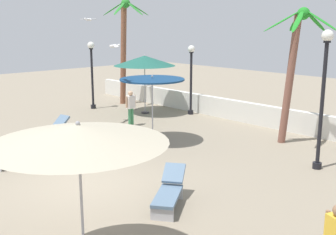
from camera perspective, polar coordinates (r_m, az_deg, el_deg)
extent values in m
plane|color=gray|center=(12.58, -11.37, -8.52)|extent=(56.00, 56.00, 0.00)
cube|color=silver|center=(18.98, 13.89, 0.07)|extent=(25.20, 0.30, 0.95)
cylinder|color=#333338|center=(21.50, -3.12, 0.69)|extent=(0.40, 0.40, 0.08)
cylinder|color=#A5A5AD|center=(21.28, -3.16, 3.86)|extent=(0.05, 0.05, 2.48)
cone|color=#1E594C|center=(21.11, -3.21, 7.73)|extent=(3.08, 3.08, 0.50)
sphere|color=#99999E|center=(21.09, -3.22, 8.41)|extent=(0.08, 0.08, 0.08)
cylinder|color=#A5A5AD|center=(7.71, -11.63, -12.24)|extent=(0.05, 0.05, 2.56)
cone|color=#B7AD93|center=(7.24, -12.12, -2.17)|extent=(3.10, 3.10, 0.32)
sphere|color=#99999E|center=(7.20, -12.18, -0.79)|extent=(0.08, 0.08, 0.08)
cylinder|color=#333338|center=(16.22, -2.10, -3.28)|extent=(0.46, 0.46, 0.08)
cylinder|color=#A5A5AD|center=(15.93, -2.14, 0.86)|extent=(0.05, 0.05, 2.47)
cylinder|color=navy|center=(15.73, -2.17, 5.19)|extent=(2.43, 2.43, 0.06)
sphere|color=#99999E|center=(15.71, -2.17, 5.59)|extent=(0.08, 0.08, 0.08)
cylinder|color=brown|center=(16.27, 16.20, 4.84)|extent=(0.66, 0.28, 4.84)
sphere|color=#1F8824|center=(15.95, 17.94, 13.30)|extent=(0.45, 0.45, 0.45)
ellipsoid|color=#1F8824|center=(15.60, 20.28, 12.20)|extent=(1.31, 0.20, 0.79)
ellipsoid|color=#1F8824|center=(16.55, 19.42, 12.25)|extent=(0.35, 1.32, 0.79)
ellipsoid|color=#1F8824|center=(16.65, 17.03, 12.41)|extent=(1.12, 1.01, 0.79)
ellipsoid|color=#1F8824|center=(15.77, 15.23, 12.53)|extent=(1.07, 1.07, 0.79)
ellipsoid|color=#1F8824|center=(15.23, 17.24, 12.42)|extent=(0.57, 1.31, 0.79)
cylinder|color=brown|center=(23.77, -6.09, 8.45)|extent=(0.63, 0.31, 5.56)
sphere|color=#287F2B|center=(23.49, -5.78, 15.19)|extent=(0.50, 0.50, 0.50)
ellipsoid|color=#287F2B|center=(22.98, -4.54, 14.59)|extent=(1.22, 0.33, 0.77)
ellipsoid|color=#287F2B|center=(23.64, -4.08, 14.54)|extent=(0.68, 1.18, 0.77)
ellipsoid|color=#287F2B|center=(24.16, -5.96, 14.46)|extent=(1.14, 0.78, 0.77)
ellipsoid|color=#287F2B|center=(23.66, -7.42, 14.47)|extent=(1.07, 0.90, 0.77)
ellipsoid|color=#287F2B|center=(22.87, -6.62, 14.55)|extent=(0.67, 1.18, 0.77)
cylinder|color=black|center=(21.26, 3.10, 0.72)|extent=(0.28, 0.28, 0.20)
cylinder|color=black|center=(21.01, 3.14, 4.60)|extent=(0.12, 0.12, 3.10)
cylinder|color=black|center=(20.85, 3.20, 8.82)|extent=(0.22, 0.22, 0.06)
sphere|color=white|center=(20.84, 3.20, 9.30)|extent=(0.35, 0.35, 0.35)
cylinder|color=black|center=(23.03, -10.12, 1.47)|extent=(0.28, 0.28, 0.20)
cylinder|color=black|center=(22.79, -10.26, 5.17)|extent=(0.12, 0.12, 3.20)
cylinder|color=black|center=(22.65, -10.42, 9.18)|extent=(0.22, 0.22, 0.06)
sphere|color=white|center=(22.64, -10.44, 9.65)|extent=(0.37, 0.37, 0.37)
cylinder|color=black|center=(14.17, 19.60, -6.16)|extent=(0.28, 0.28, 0.20)
cylinder|color=black|center=(13.70, 20.18, 1.32)|extent=(0.12, 0.12, 3.96)
cylinder|color=black|center=(13.48, 20.82, 9.60)|extent=(0.22, 0.22, 0.06)
sphere|color=white|center=(13.47, 20.88, 10.36)|extent=(0.36, 0.36, 0.36)
cube|color=#B7B7BC|center=(9.98, -0.84, -12.98)|extent=(0.47, 0.35, 0.35)
cube|color=#B7B7BC|center=(11.14, 0.60, -10.15)|extent=(0.47, 0.35, 0.35)
cube|color=slate|center=(10.48, -0.08, -10.61)|extent=(1.27, 1.46, 0.08)
cube|color=slate|center=(11.16, 0.81, -7.57)|extent=(0.80, 0.81, 0.39)
cube|color=#B7B7BC|center=(16.74, -18.37, -2.94)|extent=(0.55, 0.14, 0.35)
cube|color=#B7B7BC|center=(17.49, -14.92, -2.06)|extent=(0.55, 0.14, 0.35)
cube|color=slate|center=(17.06, -16.64, -1.93)|extent=(0.81, 1.48, 0.08)
cube|color=slate|center=(17.55, -14.35, -0.55)|extent=(0.65, 0.65, 0.47)
cube|color=#B7B7BC|center=(14.77, -17.62, -4.95)|extent=(0.55, 0.06, 0.35)
cube|color=#33383D|center=(14.45, -19.94, -4.78)|extent=(0.61, 1.42, 0.08)
cube|color=#33383D|center=(14.75, -16.92, -3.13)|extent=(0.57, 0.60, 0.44)
cylinder|color=#3F8C59|center=(18.86, -4.88, 0.09)|extent=(0.12, 0.12, 0.81)
cylinder|color=#3F8C59|center=(18.76, -5.25, 0.02)|extent=(0.12, 0.12, 0.81)
cube|color=silver|center=(18.67, -5.11, 2.11)|extent=(0.26, 0.37, 0.57)
sphere|color=tan|center=(18.60, -5.13, 3.31)|extent=(0.22, 0.22, 0.22)
cylinder|color=tan|center=(18.82, -4.55, 2.30)|extent=(0.08, 0.08, 0.51)
cylinder|color=tan|center=(18.51, -5.67, 2.10)|extent=(0.08, 0.08, 0.51)
cylinder|color=#936B4C|center=(8.00, 20.81, -13.38)|extent=(0.08, 0.08, 0.50)
ellipsoid|color=white|center=(14.93, -7.34, 9.59)|extent=(0.24, 0.34, 0.12)
sphere|color=white|center=(14.97, -6.70, 9.73)|extent=(0.10, 0.10, 0.10)
cube|color=silver|center=(15.16, -7.54, 9.70)|extent=(0.49, 0.31, 0.03)
cube|color=silver|center=(14.70, -7.13, 9.62)|extent=(0.49, 0.31, 0.10)
ellipsoid|color=white|center=(18.87, -10.74, 12.95)|extent=(0.34, 0.26, 0.12)
sphere|color=white|center=(18.95, -11.21, 13.02)|extent=(0.10, 0.10, 0.10)
cube|color=silver|center=(18.59, -11.21, 13.00)|extent=(0.44, 0.62, 0.03)
cube|color=silver|center=(19.16, -10.29, 13.02)|extent=(0.44, 0.62, 0.05)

